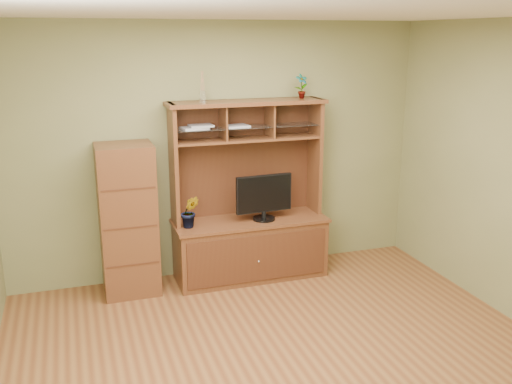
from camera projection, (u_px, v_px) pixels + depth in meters
name	position (u px, v px, depth m)	size (l,w,h in m)	color
room	(288.00, 201.00, 4.26)	(4.54, 4.04, 2.74)	brown
media_hutch	(249.00, 230.00, 6.13)	(1.66, 0.61, 1.90)	#492615
monitor	(264.00, 196.00, 6.00)	(0.62, 0.24, 0.49)	black
orchid_plant	(190.00, 212.00, 5.78)	(0.18, 0.15, 0.33)	#275C1F
top_plant	(302.00, 86.00, 5.99)	(0.14, 0.09, 0.26)	#275D20
reed_diffuser	(203.00, 90.00, 5.66)	(0.06, 0.06, 0.31)	silver
magazines	(210.00, 127.00, 5.78)	(0.72, 0.23, 0.04)	#AFAEB3
side_cabinet	(128.00, 220.00, 5.69)	(0.55, 0.50, 1.53)	#492615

